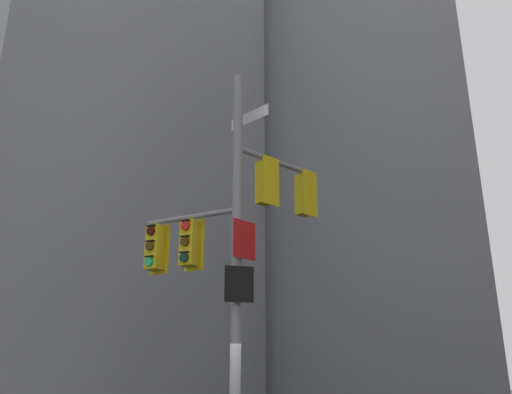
% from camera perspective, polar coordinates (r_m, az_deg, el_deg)
% --- Properties ---
extents(building_mid_block, '(17.46, 17.46, 33.23)m').
position_cam_1_polar(building_mid_block, '(38.96, 9.26, 4.02)').
color(building_mid_block, '#9399A3').
rests_on(building_mid_block, ground).
extents(signal_pole_assembly, '(3.53, 2.55, 8.47)m').
position_cam_1_polar(signal_pole_assembly, '(11.59, -2.44, -3.95)').
color(signal_pole_assembly, gray).
rests_on(signal_pole_assembly, ground).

